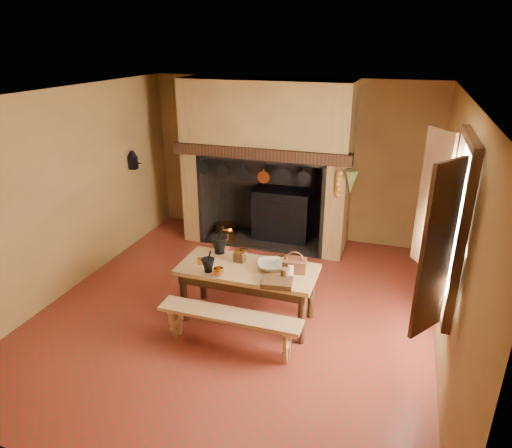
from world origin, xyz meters
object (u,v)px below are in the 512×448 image
Objects in this scene: bench_front at (230,322)px; iron_range at (282,214)px; mixing_bowl at (272,265)px; wicker_basket at (294,265)px; work_table at (248,276)px; coffee_grinder at (240,256)px.

iron_range is at bearing 94.36° from bench_front.
iron_range is 2.61m from mixing_bowl.
mixing_bowl is at bearing 177.45° from wicker_basket.
iron_range is at bearing 95.44° from work_table.
work_table is 4.79× the size of mixing_bowl.
wicker_basket is at bearing 8.94° from work_table.
mixing_bowl is at bearing 12.34° from work_table.
wicker_basket reaches higher than mixing_bowl.
mixing_bowl is (0.29, 0.06, 0.16)m from work_table.
wicker_basket is (0.57, 0.74, 0.47)m from bench_front.
work_table is 5.65× the size of wicker_basket.
bench_front is (0.25, -3.25, -0.13)m from iron_range.
wicker_basket is at bearing 1.49° from coffee_grinder.
coffee_grinder is (-0.15, 0.78, 0.46)m from bench_front.
work_table is 1.01× the size of bench_front.
work_table is at bearing 90.00° from bench_front.
work_table is 0.61m from wicker_basket.
mixing_bowl is 1.18× the size of wicker_basket.
iron_range is 4.46× the size of mixing_bowl.
bench_front is at bearing -85.64° from iron_range.
work_table is at bearing -167.66° from mixing_bowl.
mixing_bowl is at bearing 67.72° from bench_front.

